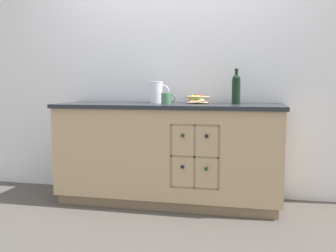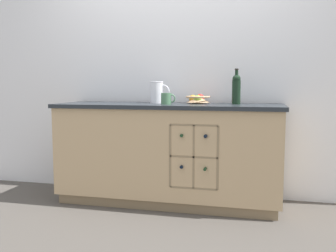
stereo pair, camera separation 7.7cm
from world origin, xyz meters
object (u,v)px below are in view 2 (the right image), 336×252
object	(u,v)px
ceramic_mug	(166,99)
standing_wine_bottle	(236,88)
white_pitcher	(157,92)
fruit_bowl	(198,99)

from	to	relation	value
ceramic_mug	standing_wine_bottle	size ratio (longest dim) A/B	0.42
ceramic_mug	standing_wine_bottle	distance (m)	0.62
white_pitcher	ceramic_mug	world-z (taller)	white_pitcher
fruit_bowl	ceramic_mug	xyz separation A→B (m)	(-0.25, -0.20, 0.01)
fruit_bowl	standing_wine_bottle	world-z (taller)	standing_wine_bottle
ceramic_mug	standing_wine_bottle	world-z (taller)	standing_wine_bottle
white_pitcher	ceramic_mug	xyz separation A→B (m)	(0.13, -0.17, -0.05)
standing_wine_bottle	fruit_bowl	bearing A→B (deg)	172.27
ceramic_mug	white_pitcher	bearing A→B (deg)	127.90
fruit_bowl	standing_wine_bottle	xyz separation A→B (m)	(0.35, -0.05, 0.10)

